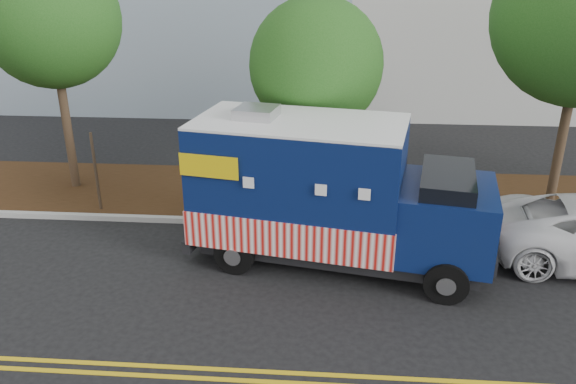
{
  "coord_description": "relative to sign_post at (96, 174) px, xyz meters",
  "views": [
    {
      "loc": [
        1.16,
        -12.26,
        6.7
      ],
      "look_at": [
        0.21,
        0.6,
        1.33
      ],
      "focal_mm": 35.0,
      "sensor_mm": 36.0,
      "label": 1
    }
  ],
  "objects": [
    {
      "name": "curb",
      "position": [
        5.2,
        -0.39,
        -1.12
      ],
      "size": [
        120.0,
        0.18,
        0.15
      ],
      "primitive_type": "cube",
      "color": "#9E9E99",
      "rests_on": "ground"
    },
    {
      "name": "tree_b",
      "position": [
        5.99,
        1.03,
        2.88
      ],
      "size": [
        3.59,
        3.59,
        5.89
      ],
      "color": "#38281C",
      "rests_on": "ground"
    },
    {
      "name": "sign_post",
      "position": [
        0.0,
        0.0,
        0.0
      ],
      "size": [
        0.06,
        0.06,
        2.4
      ],
      "primitive_type": "cube",
      "color": "#473828",
      "rests_on": "ground"
    },
    {
      "name": "centerline_near",
      "position": [
        5.2,
        -6.24,
        -1.19
      ],
      "size": [
        120.0,
        0.1,
        0.01
      ],
      "primitive_type": "cube",
      "color": "gold",
      "rests_on": "ground"
    },
    {
      "name": "mulch_strip",
      "position": [
        5.2,
        1.71,
        -1.12
      ],
      "size": [
        120.0,
        4.0,
        0.15
      ],
      "primitive_type": "cube",
      "color": "black",
      "rests_on": "ground"
    },
    {
      "name": "ground",
      "position": [
        5.2,
        -1.79,
        -1.2
      ],
      "size": [
        120.0,
        120.0,
        0.0
      ],
      "primitive_type": "plane",
      "color": "black",
      "rests_on": "ground"
    },
    {
      "name": "centerline_far",
      "position": [
        5.2,
        -6.49,
        -1.19
      ],
      "size": [
        120.0,
        0.1,
        0.01
      ],
      "primitive_type": "cube",
      "color": "gold",
      "rests_on": "ground"
    },
    {
      "name": "tree_a",
      "position": [
        -1.45,
        1.69,
        3.95
      ],
      "size": [
        3.88,
        3.88,
        7.1
      ],
      "color": "#38281C",
      "rests_on": "ground"
    },
    {
      "name": "food_truck",
      "position": [
        6.33,
        -2.12,
        0.44
      ],
      "size": [
        7.23,
        3.76,
        3.63
      ],
      "rotation": [
        0.0,
        0.0,
        -0.19
      ],
      "color": "black",
      "rests_on": "ground"
    }
  ]
}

